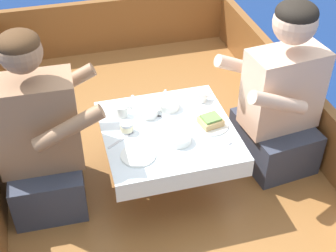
{
  "coord_description": "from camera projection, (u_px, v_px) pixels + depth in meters",
  "views": [
    {
      "loc": [
        -0.49,
        -1.95,
        2.11
      ],
      "look_at": [
        0.0,
        -0.14,
        0.63
      ],
      "focal_mm": 50.0,
      "sensor_mm": 36.0,
      "label": 1
    }
  ],
  "objects": [
    {
      "name": "ground_plane",
      "position": [
        162.0,
        193.0,
        2.89
      ],
      "size": [
        60.0,
        60.0,
        0.0
      ],
      "primitive_type": "plane",
      "color": "navy"
    },
    {
      "name": "boat_deck",
      "position": [
        162.0,
        179.0,
        2.81
      ],
      "size": [
        1.86,
        2.95,
        0.24
      ],
      "primitive_type": "cube",
      "color": "brown",
      "rests_on": "ground_plane"
    },
    {
      "name": "gunwale_starboard",
      "position": [
        307.0,
        115.0,
        2.81
      ],
      "size": [
        0.06,
        2.95,
        0.37
      ],
      "primitive_type": "cube",
      "color": "brown",
      "rests_on": "boat_deck"
    },
    {
      "name": "bow_coaming",
      "position": [
        116.0,
        25.0,
        3.7
      ],
      "size": [
        1.74,
        0.06,
        0.42
      ],
      "primitive_type": "cube",
      "color": "brown",
      "rests_on": "boat_deck"
    },
    {
      "name": "cockpit_table",
      "position": [
        168.0,
        135.0,
        2.43
      ],
      "size": [
        0.67,
        0.67,
        0.37
      ],
      "color": "#B2B2B7",
      "rests_on": "boat_deck"
    },
    {
      "name": "person_port",
      "position": [
        41.0,
        141.0,
        2.29
      ],
      "size": [
        0.53,
        0.45,
        0.99
      ],
      "rotation": [
        0.0,
        0.0,
        -0.03
      ],
      "color": "#333847",
      "rests_on": "boat_deck"
    },
    {
      "name": "person_starboard",
      "position": [
        280.0,
        102.0,
        2.53
      ],
      "size": [
        0.56,
        0.49,
        0.98
      ],
      "rotation": [
        0.0,
        0.0,
        3.25
      ],
      "color": "#333847",
      "rests_on": "boat_deck"
    },
    {
      "name": "plate_sandwich",
      "position": [
        210.0,
        125.0,
        2.42
      ],
      "size": [
        0.18,
        0.18,
        0.01
      ],
      "color": "silver",
      "rests_on": "cockpit_table"
    },
    {
      "name": "plate_bread",
      "position": [
        138.0,
        155.0,
        2.24
      ],
      "size": [
        0.17,
        0.17,
        0.01
      ],
      "color": "silver",
      "rests_on": "cockpit_table"
    },
    {
      "name": "sandwich",
      "position": [
        211.0,
        121.0,
        2.41
      ],
      "size": [
        0.13,
        0.12,
        0.05
      ],
      "rotation": [
        0.0,
        0.0,
        0.2
      ],
      "color": "tan",
      "rests_on": "plate_sandwich"
    },
    {
      "name": "bowl_port_near",
      "position": [
        179.0,
        138.0,
        2.31
      ],
      "size": [
        0.12,
        0.12,
        0.04
      ],
      "color": "silver",
      "rests_on": "cockpit_table"
    },
    {
      "name": "bowl_starboard_near",
      "position": [
        147.0,
        111.0,
        2.49
      ],
      "size": [
        0.12,
        0.12,
        0.04
      ],
      "color": "silver",
      "rests_on": "cockpit_table"
    },
    {
      "name": "bowl_center_far",
      "position": [
        169.0,
        104.0,
        2.54
      ],
      "size": [
        0.12,
        0.12,
        0.04
      ],
      "color": "silver",
      "rests_on": "cockpit_table"
    },
    {
      "name": "coffee_cup_port",
      "position": [
        122.0,
        111.0,
        2.48
      ],
      "size": [
        0.09,
        0.06,
        0.06
      ],
      "color": "silver",
      "rests_on": "cockpit_table"
    },
    {
      "name": "coffee_cup_starboard",
      "position": [
        201.0,
        96.0,
        2.59
      ],
      "size": [
        0.09,
        0.06,
        0.06
      ],
      "color": "silver",
      "rests_on": "cockpit_table"
    },
    {
      "name": "tin_can",
      "position": [
        127.0,
        127.0,
        2.37
      ],
      "size": [
        0.07,
        0.07,
        0.05
      ],
      "color": "silver",
      "rests_on": "cockpit_table"
    },
    {
      "name": "utensil_fork_starboard",
      "position": [
        123.0,
        138.0,
        2.34
      ],
      "size": [
        0.15,
        0.11,
        0.0
      ],
      "rotation": [
        0.0,
        0.0,
        0.58
      ],
      "color": "silver",
      "rests_on": "cockpit_table"
    },
    {
      "name": "utensil_knife_starboard",
      "position": [
        142.0,
        102.0,
        2.59
      ],
      "size": [
        0.09,
        0.16,
        0.0
      ],
      "rotation": [
        0.0,
        0.0,
        2.06
      ],
      "color": "silver",
      "rests_on": "cockpit_table"
    },
    {
      "name": "utensil_spoon_center",
      "position": [
        228.0,
        148.0,
        2.28
      ],
      "size": [
        0.09,
        0.16,
        0.01
      ],
      "rotation": [
        0.0,
        0.0,
        1.15
      ],
      "color": "silver",
      "rests_on": "cockpit_table"
    },
    {
      "name": "utensil_fork_port",
      "position": [
        167.0,
        118.0,
        2.48
      ],
      "size": [
        0.16,
        0.1,
        0.0
      ],
      "rotation": [
        0.0,
        0.0,
        2.64
      ],
      "color": "silver",
      "rests_on": "cockpit_table"
    },
    {
      "name": "utensil_knife_port",
      "position": [
        161.0,
        98.0,
        2.62
      ],
      "size": [
        0.1,
        0.15,
        0.0
      ],
      "rotation": [
        0.0,
        0.0,
        1.02
      ],
      "color": "silver",
      "rests_on": "cockpit_table"
    }
  ]
}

